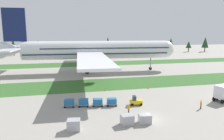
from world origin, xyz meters
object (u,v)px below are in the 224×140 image
airliner (92,50)px  cargo_dolly_second (98,102)px  cargo_dolly_lead (112,101)px  uld_container_1 (127,120)px  cargo_dolly_fourth (69,102)px  taxiway_marker_1 (105,90)px  baggage_tug (136,101)px  ground_crew_marshaller (201,104)px  ground_crew_loader (129,108)px  cargo_dolly_third (84,102)px  taxiway_marker_0 (148,88)px  uld_container_2 (145,119)px  uld_container_0 (74,125)px

airliner → cargo_dolly_second: (-4.15, -38.69, -7.49)m
cargo_dolly_lead → uld_container_1: uld_container_1 is taller
cargo_dolly_fourth → taxiway_marker_1: 13.75m
baggage_tug → cargo_dolly_lead: size_ratio=1.15×
ground_crew_marshaller → ground_crew_loader: 14.73m
cargo_dolly_third → ground_crew_marshaller: bearing=81.9°
baggage_tug → taxiway_marker_0: 13.59m
cargo_dolly_second → taxiway_marker_0: size_ratio=4.56×
baggage_tug → uld_container_2: size_ratio=1.38×
airliner → cargo_dolly_fourth: airliner is taller
cargo_dolly_fourth → uld_container_0: bearing=10.3°
cargo_dolly_lead → taxiway_marker_0: 16.39m
cargo_dolly_third → uld_container_0: size_ratio=1.19×
cargo_dolly_second → uld_container_2: bearing=40.8°
ground_crew_marshaller → uld_container_1: bearing=129.5°
ground_crew_loader → taxiway_marker_1: (-1.39, 16.06, -0.67)m
uld_container_0 → taxiway_marker_1: (8.99, 20.85, -0.61)m
cargo_dolly_lead → uld_container_0: uld_container_0 is taller
cargo_dolly_lead → cargo_dolly_second: 2.90m
cargo_dolly_second → uld_container_2: (6.38, -9.95, -0.16)m
cargo_dolly_fourth → uld_container_2: size_ratio=1.19×
uld_container_1 → taxiway_marker_1: uld_container_1 is taller
cargo_dolly_third → uld_container_1: 12.00m
airliner → cargo_dolly_third: size_ratio=33.77×
cargo_dolly_second → cargo_dolly_third: same height
uld_container_0 → taxiway_marker_0: uld_container_0 is taller
ground_crew_loader → cargo_dolly_second: bearing=51.5°
ground_crew_marshaller → uld_container_2: bearing=132.6°
cargo_dolly_third → uld_container_1: size_ratio=1.19×
cargo_dolly_second → uld_container_2: 11.82m
cargo_dolly_fourth → ground_crew_marshaller: (25.49, -6.97, 0.03)m
cargo_dolly_fourth → uld_container_2: 16.22m
cargo_dolly_fourth → cargo_dolly_third: bearing=90.0°
uld_container_1 → uld_container_2: uld_container_1 is taller
uld_container_0 → baggage_tug: bearing=34.0°
baggage_tug → cargo_dolly_third: bearing=-90.0°
ground_crew_loader → taxiway_marker_0: (10.30, 15.42, -0.68)m
cargo_dolly_second → taxiway_marker_0: 18.44m
uld_container_2 → cargo_dolly_lead: bearing=110.2°
uld_container_2 → taxiway_marker_0: 22.06m
baggage_tug → uld_container_1: baggage_tug is taller
cargo_dolly_second → cargo_dolly_third: (-2.87, 0.41, 0.00)m
baggage_tug → ground_crew_marshaller: bearing=75.2°
airliner → baggage_tug: airliner is taller
airliner → taxiway_marker_0: 31.67m
airliner → cargo_dolly_lead: 39.83m
cargo_dolly_second → taxiway_marker_1: (3.66, 10.84, -0.65)m
cargo_dolly_lead → uld_container_1: size_ratio=1.19×
uld_container_0 → taxiway_marker_0: 28.93m
ground_crew_loader → taxiway_marker_0: 18.56m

